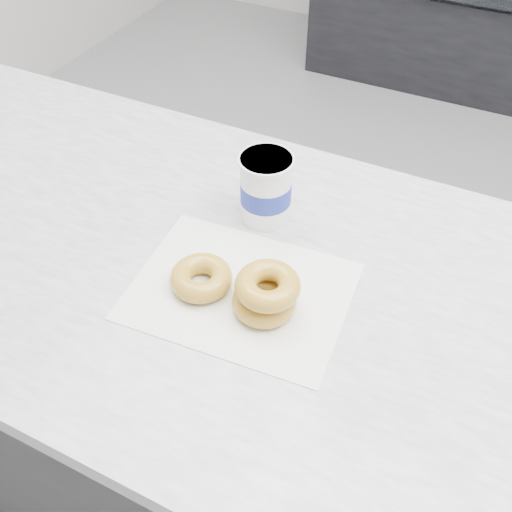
{
  "coord_description": "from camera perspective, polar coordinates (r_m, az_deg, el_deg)",
  "views": [
    {
      "loc": [
        -0.09,
        -1.17,
        1.58
      ],
      "look_at": [
        -0.38,
        -0.58,
        0.93
      ],
      "focal_mm": 40.0,
      "sensor_mm": 36.0,
      "label": 1
    }
  ],
  "objects": [
    {
      "name": "wax_paper",
      "position": [
        0.91,
        -1.57,
        -3.49
      ],
      "size": [
        0.36,
        0.28,
        0.0
      ],
      "primitive_type": "cube",
      "rotation": [
        0.0,
        0.0,
        0.07
      ],
      "color": "white",
      "rests_on": "counter"
    },
    {
      "name": "donut_single",
      "position": [
        0.91,
        -5.5,
        -2.19
      ],
      "size": [
        0.11,
        0.11,
        0.03
      ],
      "primitive_type": "torus",
      "rotation": [
        0.0,
        0.0,
        -0.11
      ],
      "color": "gold",
      "rests_on": "wax_paper"
    },
    {
      "name": "donut_stack",
      "position": [
        0.86,
        1.0,
        -3.78
      ],
      "size": [
        0.14,
        0.14,
        0.07
      ],
      "color": "gold",
      "rests_on": "wax_paper"
    },
    {
      "name": "coffee_cup",
      "position": [
        1.0,
        0.99,
        6.81
      ],
      "size": [
        0.12,
        0.12,
        0.13
      ],
      "rotation": [
        0.0,
        0.0,
        0.38
      ],
      "color": "white",
      "rests_on": "counter"
    },
    {
      "name": "ground",
      "position": [
        1.97,
        18.02,
        -11.79
      ],
      "size": [
        5.0,
        5.0,
        0.0
      ],
      "primitive_type": "plane",
      "color": "gray",
      "rests_on": "ground"
    },
    {
      "name": "counter",
      "position": [
        1.27,
        16.42,
        -21.48
      ],
      "size": [
        3.06,
        0.76,
        0.9
      ],
      "color": "#333335",
      "rests_on": "ground"
    }
  ]
}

